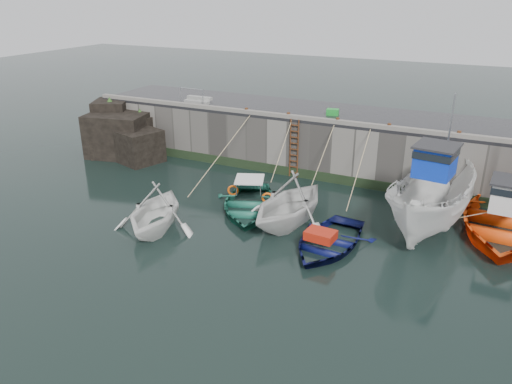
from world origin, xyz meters
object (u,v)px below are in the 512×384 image
at_px(bollard_a, 246,110).
at_px(boat_near_white, 156,228).
at_px(boat_near_blue, 249,210).
at_px(boat_far_orange, 506,220).
at_px(boat_far_white, 433,202).
at_px(bollard_d, 389,126).
at_px(boat_near_navy, 328,246).
at_px(ladder, 294,149).
at_px(bollard_e, 459,134).
at_px(bollard_c, 338,120).
at_px(boat_near_blacktrim, 288,223).
at_px(bollard_b, 288,115).
at_px(fish_crate, 333,112).

bearing_deg(bollard_a, boat_near_white, -89.57).
bearing_deg(boat_near_blue, boat_far_orange, -6.81).
distance_m(boat_far_white, bollard_a, 11.39).
xyz_separation_m(boat_far_white, bollard_d, (-2.79, 3.66, 2.07)).
bearing_deg(boat_near_white, bollard_d, 32.20).
height_order(boat_near_navy, bollard_a, bollard_a).
bearing_deg(bollard_a, ladder, -6.38).
bearing_deg(boat_far_white, bollard_d, 134.95).
xyz_separation_m(boat_near_blue, boat_far_orange, (10.69, 2.76, 0.51)).
distance_m(boat_near_navy, bollard_a, 10.61).
distance_m(boat_near_blue, bollard_e, 10.34).
xyz_separation_m(boat_near_white, bollard_c, (5.13, 8.76, 3.30)).
xyz_separation_m(boat_near_blacktrim, bollard_b, (-2.48, 5.83, 3.30)).
bearing_deg(bollard_d, bollard_c, 180.00).
relative_size(boat_near_white, boat_near_navy, 0.95).
distance_m(bollard_d, bollard_e, 3.20).
relative_size(ladder, boat_far_orange, 0.41).
xyz_separation_m(boat_far_orange, bollard_a, (-13.47, 2.57, 2.79)).
bearing_deg(boat_near_blue, boat_near_navy, -42.89).
height_order(boat_far_white, boat_far_orange, boat_far_white).
bearing_deg(bollard_e, fish_crate, 166.39).
xyz_separation_m(ladder, boat_near_blacktrim, (1.98, -5.49, -1.59)).
height_order(fish_crate, bollard_d, fish_crate).
distance_m(boat_near_white, boat_far_white, 11.76).
height_order(boat_far_orange, fish_crate, boat_far_orange).
bearing_deg(boat_far_orange, boat_near_white, -152.11).
bearing_deg(boat_near_blacktrim, boat_far_orange, 30.94).
bearing_deg(bollard_c, boat_near_blue, -114.43).
distance_m(ladder, boat_far_orange, 10.76).
bearing_deg(bollard_c, boat_far_orange, -17.27).
xyz_separation_m(boat_near_blacktrim, bollard_e, (6.02, 5.83, 3.30)).
bearing_deg(boat_near_navy, bollard_a, 140.41).
height_order(boat_near_blue, bollard_e, bollard_e).
xyz_separation_m(fish_crate, bollard_c, (0.77, -1.59, -0.02)).
xyz_separation_m(boat_far_white, bollard_e, (0.41, 3.66, 2.07)).
bearing_deg(bollard_b, bollard_e, 0.00).
relative_size(bollard_b, bollard_d, 1.00).
relative_size(boat_near_blue, boat_near_blacktrim, 1.03).
xyz_separation_m(ladder, boat_near_white, (-2.93, -8.43, -1.59)).
bearing_deg(ladder, bollard_c, 8.67).
distance_m(boat_near_blacktrim, bollard_a, 8.35).
height_order(bollard_b, bollard_c, same).
relative_size(bollard_a, bollard_c, 1.00).
distance_m(bollard_a, bollard_e, 11.00).
height_order(ladder, fish_crate, fish_crate).
relative_size(boat_near_white, boat_far_orange, 0.56).
bearing_deg(boat_far_orange, ladder, 171.05).
relative_size(boat_far_orange, fish_crate, 12.17).
distance_m(ladder, bollard_a, 3.47).
relative_size(boat_near_blacktrim, boat_far_orange, 0.64).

